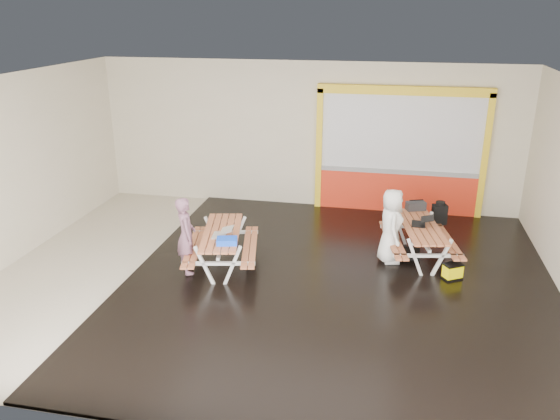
% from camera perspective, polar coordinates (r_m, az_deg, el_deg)
% --- Properties ---
extents(room, '(10.02, 8.02, 3.52)m').
position_cam_1_polar(room, '(9.42, -1.10, 2.42)').
color(room, beige).
rests_on(room, ground).
extents(deck, '(7.50, 7.98, 0.05)m').
position_cam_1_polar(deck, '(9.91, 6.10, -7.58)').
color(deck, black).
rests_on(deck, room).
extents(kiosk, '(3.88, 0.16, 3.00)m').
position_cam_1_polar(kiosk, '(13.08, 12.26, 5.67)').
color(kiosk, red).
rests_on(kiosk, room).
extents(picnic_table_left, '(1.63, 2.09, 0.75)m').
position_cam_1_polar(picnic_table_left, '(10.27, -6.03, -3.12)').
color(picnic_table_left, '#CE7449').
rests_on(picnic_table_left, deck).
extents(picnic_table_right, '(1.58, 2.05, 0.74)m').
position_cam_1_polar(picnic_table_right, '(10.85, 14.30, -2.40)').
color(picnic_table_right, '#CE7449').
rests_on(picnic_table_right, deck).
extents(person_left, '(0.54, 0.62, 1.43)m').
position_cam_1_polar(person_left, '(10.03, -9.69, -2.60)').
color(person_left, '#7C5167').
rests_on(person_left, deck).
extents(person_right, '(0.57, 0.77, 1.44)m').
position_cam_1_polar(person_right, '(10.54, 11.42, -1.62)').
color(person_right, white).
rests_on(person_right, deck).
extents(laptop_left, '(0.41, 0.38, 0.16)m').
position_cam_1_polar(laptop_left, '(9.99, -6.03, -2.41)').
color(laptop_left, silver).
rests_on(laptop_left, picnic_table_left).
extents(laptop_right, '(0.41, 0.37, 0.17)m').
position_cam_1_polar(laptop_right, '(10.80, 14.45, -1.22)').
color(laptop_right, black).
rests_on(laptop_right, picnic_table_right).
extents(blue_pouch, '(0.40, 0.33, 0.10)m').
position_cam_1_polar(blue_pouch, '(9.66, -5.51, -3.21)').
color(blue_pouch, blue).
rests_on(blue_pouch, picnic_table_left).
extents(toolbox, '(0.43, 0.32, 0.22)m').
position_cam_1_polar(toolbox, '(11.55, 13.87, 0.42)').
color(toolbox, black).
rests_on(toolbox, picnic_table_right).
extents(backpack, '(0.32, 0.25, 0.48)m').
position_cam_1_polar(backpack, '(11.75, 16.18, -0.29)').
color(backpack, black).
rests_on(backpack, picnic_table_right).
extents(dark_case, '(0.41, 0.31, 0.15)m').
position_cam_1_polar(dark_case, '(11.04, 13.19, -4.40)').
color(dark_case, black).
rests_on(dark_case, deck).
extents(fluke_bag, '(0.40, 0.36, 0.29)m').
position_cam_1_polar(fluke_bag, '(10.39, 17.43, -6.09)').
color(fluke_bag, black).
rests_on(fluke_bag, deck).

